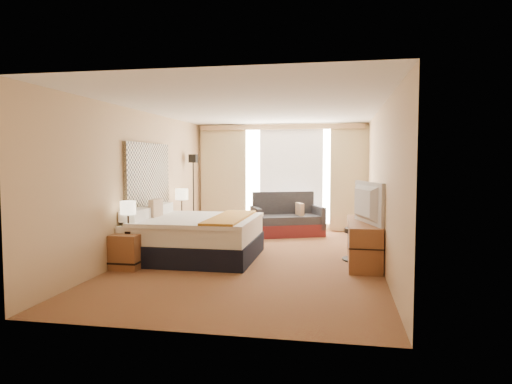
% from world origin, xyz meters
% --- Properties ---
extents(floor, '(4.20, 7.00, 0.02)m').
position_xyz_m(floor, '(0.00, 0.00, 0.00)').
color(floor, '#5C1D1A').
rests_on(floor, ground).
extents(ceiling, '(4.20, 7.00, 0.02)m').
position_xyz_m(ceiling, '(0.00, 0.00, 2.60)').
color(ceiling, silver).
rests_on(ceiling, wall_back).
extents(wall_back, '(4.20, 0.02, 2.60)m').
position_xyz_m(wall_back, '(0.00, 3.50, 1.30)').
color(wall_back, tan).
rests_on(wall_back, ground).
extents(wall_front, '(4.20, 0.02, 2.60)m').
position_xyz_m(wall_front, '(0.00, -3.50, 1.30)').
color(wall_front, tan).
rests_on(wall_front, ground).
extents(wall_left, '(0.02, 7.00, 2.60)m').
position_xyz_m(wall_left, '(-2.10, 0.00, 1.30)').
color(wall_left, tan).
rests_on(wall_left, ground).
extents(wall_right, '(0.02, 7.00, 2.60)m').
position_xyz_m(wall_right, '(2.10, 0.00, 1.30)').
color(wall_right, tan).
rests_on(wall_right, ground).
extents(headboard, '(0.06, 1.85, 1.50)m').
position_xyz_m(headboard, '(-2.06, 0.20, 1.28)').
color(headboard, black).
rests_on(headboard, wall_left).
extents(nightstand_left, '(0.45, 0.52, 0.55)m').
position_xyz_m(nightstand_left, '(-1.87, -1.05, 0.28)').
color(nightstand_left, brown).
rests_on(nightstand_left, floor).
extents(nightstand_right, '(0.45, 0.52, 0.55)m').
position_xyz_m(nightstand_right, '(-1.87, 1.45, 0.28)').
color(nightstand_right, brown).
rests_on(nightstand_right, floor).
extents(media_dresser, '(0.50, 1.80, 0.70)m').
position_xyz_m(media_dresser, '(1.83, 0.00, 0.35)').
color(media_dresser, brown).
rests_on(media_dresser, floor).
extents(window, '(2.30, 0.02, 2.30)m').
position_xyz_m(window, '(0.25, 3.47, 1.32)').
color(window, white).
rests_on(window, wall_back).
extents(curtains, '(4.12, 0.19, 2.56)m').
position_xyz_m(curtains, '(-0.00, 3.39, 1.41)').
color(curtains, beige).
rests_on(curtains, floor).
extents(bed, '(2.11, 1.93, 1.03)m').
position_xyz_m(bed, '(-1.06, -0.13, 0.38)').
color(bed, black).
rests_on(bed, floor).
extents(loveseat, '(1.77, 1.38, 0.98)m').
position_xyz_m(loveseat, '(0.24, 2.61, 0.32)').
color(loveseat, '#59191A').
rests_on(loveseat, floor).
extents(floor_lamp, '(0.23, 0.23, 1.85)m').
position_xyz_m(floor_lamp, '(-1.90, 2.35, 1.31)').
color(floor_lamp, black).
rests_on(floor_lamp, floor).
extents(desk_chair, '(0.53, 0.53, 1.09)m').
position_xyz_m(desk_chair, '(1.81, 0.19, 0.48)').
color(desk_chair, black).
rests_on(desk_chair, floor).
extents(lamp_left, '(0.25, 0.25, 0.52)m').
position_xyz_m(lamp_left, '(-1.87, -1.04, 0.95)').
color(lamp_left, black).
rests_on(lamp_left, nightstand_left).
extents(lamp_right, '(0.27, 0.27, 0.56)m').
position_xyz_m(lamp_right, '(-1.85, 1.42, 0.99)').
color(lamp_right, black).
rests_on(lamp_right, nightstand_right).
extents(tissue_box, '(0.16, 0.16, 0.12)m').
position_xyz_m(tissue_box, '(-1.73, -0.91, 0.61)').
color(tissue_box, '#89B5D5').
rests_on(tissue_box, nightstand_left).
extents(telephone, '(0.21, 0.18, 0.07)m').
position_xyz_m(telephone, '(-1.75, 1.59, 0.59)').
color(telephone, black).
rests_on(telephone, nightstand_right).
extents(television, '(0.50, 1.16, 0.67)m').
position_xyz_m(television, '(1.78, -0.27, 1.04)').
color(television, black).
rests_on(television, media_dresser).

